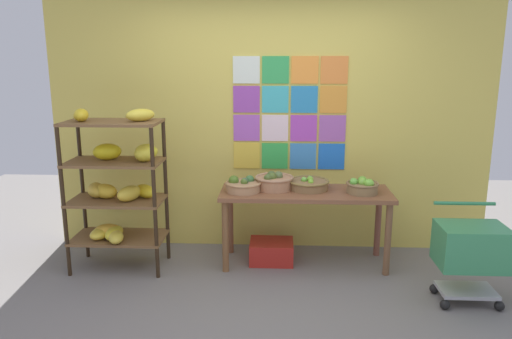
# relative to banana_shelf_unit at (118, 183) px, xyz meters

# --- Properties ---
(ground) EXTENTS (9.19, 9.19, 0.00)m
(ground) POSITION_rel_banana_shelf_unit_xyz_m (1.38, -0.98, -0.82)
(ground) COLOR slate
(back_wall_with_art) EXTENTS (4.44, 0.07, 2.89)m
(back_wall_with_art) POSITION_rel_banana_shelf_unit_xyz_m (1.38, 0.65, 0.63)
(back_wall_with_art) COLOR #D6C252
(back_wall_with_art) RESTS_ON ground
(banana_shelf_unit) EXTENTS (0.85, 0.53, 1.51)m
(banana_shelf_unit) POSITION_rel_banana_shelf_unit_xyz_m (0.00, 0.00, 0.00)
(banana_shelf_unit) COLOR #2F2113
(banana_shelf_unit) RESTS_ON ground
(display_table) EXTENTS (1.60, 0.58, 0.72)m
(display_table) POSITION_rel_banana_shelf_unit_xyz_m (1.73, 0.17, -0.19)
(display_table) COLOR brown
(display_table) RESTS_ON ground
(fruit_basket_back_right) EXTENTS (0.30, 0.30, 0.15)m
(fruit_basket_back_right) POSITION_rel_banana_shelf_unit_xyz_m (2.25, 0.13, -0.03)
(fruit_basket_back_right) COLOR olive
(fruit_basket_back_right) RESTS_ON display_table
(fruit_basket_right) EXTENTS (0.37, 0.37, 0.18)m
(fruit_basket_right) POSITION_rel_banana_shelf_unit_xyz_m (1.43, 0.23, -0.02)
(fruit_basket_right) COLOR tan
(fruit_basket_right) RESTS_ON display_table
(fruit_basket_left) EXTENTS (0.34, 0.34, 0.15)m
(fruit_basket_left) POSITION_rel_banana_shelf_unit_xyz_m (1.14, 0.13, -0.04)
(fruit_basket_left) COLOR tan
(fruit_basket_left) RESTS_ON display_table
(fruit_basket_back_left) EXTENTS (0.39, 0.39, 0.13)m
(fruit_basket_back_left) POSITION_rel_banana_shelf_unit_xyz_m (1.76, 0.24, -0.04)
(fruit_basket_back_left) COLOR olive
(fruit_basket_back_left) RESTS_ON display_table
(produce_crate_under_table) EXTENTS (0.42, 0.34, 0.21)m
(produce_crate_under_table) POSITION_rel_banana_shelf_unit_xyz_m (1.41, 0.19, -0.72)
(produce_crate_under_table) COLOR #B2241C
(produce_crate_under_table) RESTS_ON ground
(shopping_cart) EXTENTS (0.52, 0.42, 0.79)m
(shopping_cart) POSITION_rel_banana_shelf_unit_xyz_m (3.01, -0.54, -0.37)
(shopping_cart) COLOR black
(shopping_cart) RESTS_ON ground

